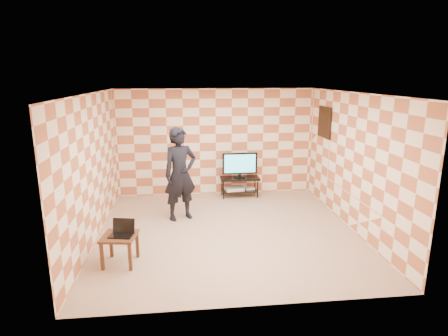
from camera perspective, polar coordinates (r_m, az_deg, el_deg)
The scene contains 14 objects.
floor at distance 7.54m, azimuth 0.51°, elevation -9.62°, with size 5.00×5.00×0.00m, color tan.
wall_back at distance 9.54m, azimuth -1.26°, elevation 3.90°, with size 5.00×0.02×2.70m, color #FCE9C7.
wall_front at distance 4.74m, azimuth 4.18°, elevation -6.66°, with size 5.00×0.02×2.70m, color #FCE9C7.
wall_left at distance 7.25m, azimuth -19.48°, elevation -0.13°, with size 0.02×5.00×2.70m, color #FCE9C7.
wall_right at distance 7.80m, azimuth 19.09°, elevation 0.86°, with size 0.02×5.00×2.70m, color #FCE9C7.
ceiling at distance 6.91m, azimuth 0.56°, elevation 11.35°, with size 5.00×5.00×0.02m, color white.
wall_art at distance 9.09m, azimuth 15.08°, elevation 6.76°, with size 0.04×0.72×0.72m.
tv_stand at distance 9.50m, azimuth 2.39°, elevation -2.25°, with size 0.98×0.44×0.50m.
tv at distance 9.37m, azimuth 2.42°, elevation 0.61°, with size 0.88×0.17×0.64m.
dvd_player at distance 9.53m, azimuth 1.57°, elevation -3.16°, with size 0.46×0.33×0.08m, color silver.
game_console at distance 9.62m, azimuth 3.94°, elevation -3.11°, with size 0.23×0.17×0.05m, color silver.
side_table at distance 6.41m, azimuth -15.64°, elevation -10.55°, with size 0.61×0.61×0.50m.
laptop at distance 6.36m, azimuth -15.25°, elevation -9.33°, with size 0.42×0.36×0.25m.
person at distance 7.93m, azimuth -6.69°, elevation -0.93°, with size 0.72×0.47×1.98m, color black.
Camera 1 is at (-0.83, -6.86, 3.01)m, focal length 30.00 mm.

